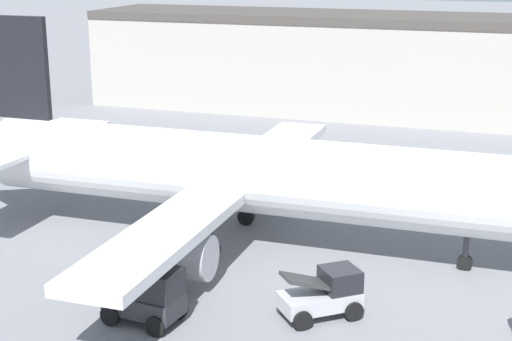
% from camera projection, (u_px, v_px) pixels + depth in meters
% --- Properties ---
extents(ground_plane, '(400.00, 400.00, 0.00)m').
position_uv_depth(ground_plane, '(256.00, 244.00, 39.70)').
color(ground_plane, slate).
extents(airplane, '(35.89, 28.00, 11.03)m').
position_uv_depth(airplane, '(239.00, 174.00, 38.99)').
color(airplane, silver).
rests_on(airplane, ground_plane).
extents(baggage_tug, '(3.20, 2.24, 2.37)m').
position_uv_depth(baggage_tug, '(150.00, 298.00, 30.97)').
color(baggage_tug, '#2D2D33').
rests_on(baggage_tug, ground_plane).
extents(belt_loader_truck, '(3.56, 3.43, 2.02)m').
position_uv_depth(belt_loader_truck, '(325.00, 294.00, 31.67)').
color(belt_loader_truck, '#B2B2B7').
rests_on(belt_loader_truck, ground_plane).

